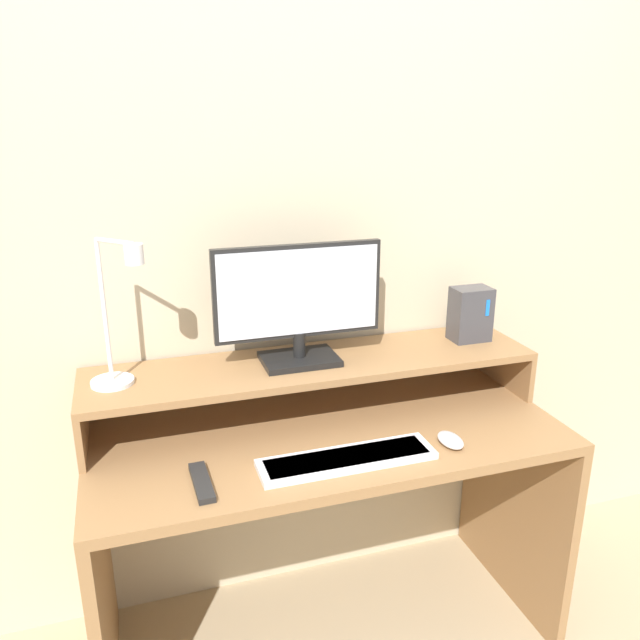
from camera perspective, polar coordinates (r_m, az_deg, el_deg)
The scene contains 9 objects.
wall_back at distance 1.94m, azimuth -2.25°, elevation 8.38°, with size 6.00×0.05×2.50m.
desk at distance 1.91m, azimuth 0.81°, elevation -15.39°, with size 1.35×0.59×0.72m.
monitor_shelf at distance 1.87m, azimuth -0.52°, elevation -4.40°, with size 1.35×0.31×0.17m.
monitor at distance 1.79m, azimuth -1.96°, elevation 1.67°, with size 0.49×0.16×0.35m.
desk_lamp at distance 1.71m, azimuth -18.00°, elevation -0.43°, with size 0.17×0.17×0.40m.
router_dock at distance 2.06m, azimuth 13.58°, elevation 0.53°, with size 0.12×0.09×0.17m.
keyboard at distance 1.67m, azimuth 2.50°, elevation -12.57°, with size 0.47×0.12×0.02m.
mouse at distance 1.78m, azimuth 11.84°, elevation -10.69°, with size 0.06×0.10×0.03m.
remote_control at distance 1.60m, azimuth -10.76°, elevation -14.37°, with size 0.05×0.17×0.02m.
Camera 1 is at (-0.51, -1.21, 1.58)m, focal length 35.00 mm.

